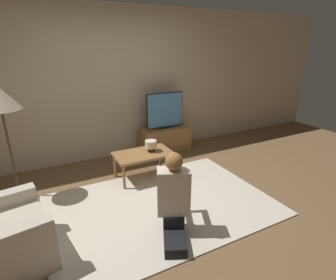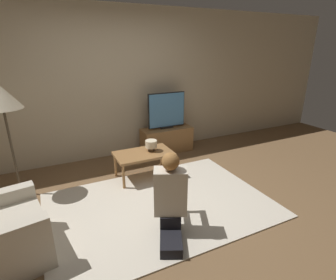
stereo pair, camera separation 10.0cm
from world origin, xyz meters
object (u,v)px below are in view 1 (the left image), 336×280
(person_kneeling, at_px, (174,196))
(coffee_table, at_px, (143,156))
(tv, at_px, (165,110))
(floor_lamp, at_px, (0,102))
(table_lamp, at_px, (151,145))

(person_kneeling, bearing_deg, coffee_table, -74.45)
(tv, distance_m, floor_lamp, 2.60)
(tv, relative_size, person_kneeling, 0.78)
(coffee_table, distance_m, person_kneeling, 1.38)
(coffee_table, height_order, floor_lamp, floor_lamp)
(coffee_table, height_order, person_kneeling, person_kneeling)
(coffee_table, relative_size, floor_lamp, 0.57)
(tv, distance_m, person_kneeling, 2.41)
(coffee_table, bearing_deg, tv, 46.21)
(floor_lamp, bearing_deg, tv, 12.05)
(floor_lamp, relative_size, table_lamp, 8.39)
(table_lamp, bearing_deg, coffee_table, -172.29)
(tv, relative_size, table_lamp, 4.06)
(person_kneeling, height_order, table_lamp, person_kneeling)
(table_lamp, bearing_deg, person_kneeling, -104.43)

